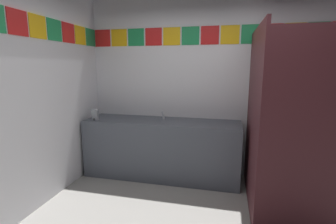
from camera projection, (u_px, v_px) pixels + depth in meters
wall_back at (209, 87)px, 3.77m from camera, size 3.68×0.09×2.69m
wall_side at (11, 97)px, 2.55m from camera, size 0.09×3.37×2.69m
vanity_counter at (162, 148)px, 3.75m from camera, size 2.29×0.62×0.86m
faucet_center at (163, 116)px, 3.75m from camera, size 0.04×0.10×0.14m
soap_dispenser at (95, 115)px, 3.70m from camera, size 0.09×0.09×0.16m
stall_divider at (272, 123)px, 2.70m from camera, size 0.92×1.41×2.10m
toilet at (284, 169)px, 3.32m from camera, size 0.39×0.49×0.74m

